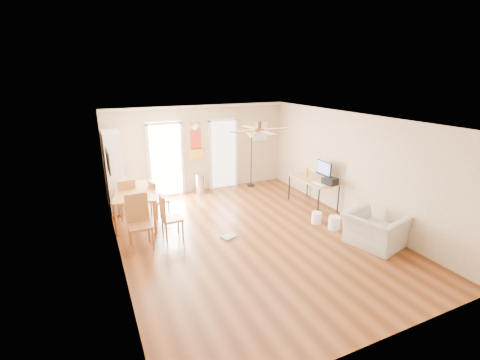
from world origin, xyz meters
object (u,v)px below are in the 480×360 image
bookshelf (115,171)px  dining_chair_right_a (159,199)px  dining_table (138,206)px  computer_desk (313,192)px  armchair (374,230)px  dining_chair_far (126,198)px  dining_chair_right_b (172,216)px  wastebasket_b (334,223)px  printer (330,181)px  wastebasket_a (317,218)px  trash_can (200,184)px  dining_chair_near (140,223)px  torchiere_lamp (251,160)px

bookshelf → dining_chair_right_a: (0.92, -0.94, -0.58)m
dining_table → computer_desk: (4.49, -0.94, -0.02)m
computer_desk → armchair: size_ratio=1.31×
dining_chair_far → dining_table: bearing=116.1°
dining_table → dining_chair_right_b: size_ratio=1.58×
bookshelf → wastebasket_b: bearing=-31.4°
bookshelf → printer: 5.58m
wastebasket_a → dining_chair_right_a: bearing=148.9°
computer_desk → trash_can: bearing=137.7°
trash_can → dining_table: bearing=-147.3°
dining_chair_near → wastebasket_a: (4.07, -0.52, -0.43)m
wastebasket_a → dining_chair_far: bearing=151.1°
dining_chair_right_b → dining_chair_near: (-0.71, -0.20, 0.06)m
dining_chair_right_a → dining_chair_far: 0.80m
armchair → trash_can: bearing=12.0°
dining_chair_far → printer: size_ratio=2.98×
wastebasket_a → wastebasket_b: (0.17, -0.44, 0.02)m
dining_chair_far → armchair: dining_chair_far is taller
torchiere_lamp → computer_desk: (0.76, -2.23, -0.48)m
dining_chair_right_a → dining_chair_near: (-0.71, -1.51, 0.10)m
printer → trash_can: bearing=119.6°
bookshelf → dining_chair_far: bearing=-71.0°
dining_chair_near → dining_chair_far: bearing=90.6°
dining_chair_right_b → printer: bearing=-95.2°
dining_chair_right_b → trash_can: (1.48, 2.51, -0.21)m
dining_chair_right_b → dining_chair_far: 1.73m
bookshelf → computer_desk: (4.86, -1.99, -0.67)m
dining_chair_right_b → armchair: size_ratio=0.93×
bookshelf → dining_table: bookshelf is taller
dining_table → wastebasket_b: (4.08, -2.37, -0.25)m
dining_chair_right_b → trash_can: size_ratio=1.69×
dining_table → dining_chair_near: size_ratio=1.42×
dining_chair_right_b → trash_can: 2.92m
wastebasket_b → armchair: size_ratio=0.29×
dining_table → trash_can: (2.03, 1.30, -0.10)m
dining_chair_right_a → torchiere_lamp: size_ratio=0.54×
dining_chair_right_b → wastebasket_b: bearing=-109.5°
dining_chair_right_a → computer_desk: dining_chair_right_a is taller
computer_desk → wastebasket_a: bearing=-120.8°
trash_can → wastebasket_a: bearing=-59.8°
torchiere_lamp → dining_chair_right_b: bearing=-142.0°
dining_chair_right_b → wastebasket_a: bearing=-103.3°
trash_can → wastebasket_b: trash_can is taller
wastebasket_a → armchair: 1.48m
dining_table → wastebasket_a: 4.36m
torchiere_lamp → dining_chair_near: bearing=-145.3°
trash_can → dining_chair_right_a: bearing=-140.8°
trash_can → torchiere_lamp: 1.79m
bookshelf → dining_table: size_ratio=1.31×
dining_table → trash_can: dining_table is taller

